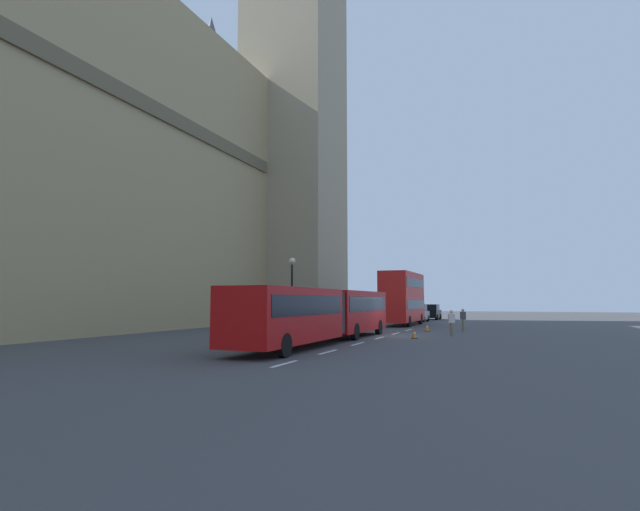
# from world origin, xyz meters

# --- Properties ---
(ground_plane) EXTENTS (160.00, 160.00, 0.00)m
(ground_plane) POSITION_xyz_m (0.00, 0.00, 0.00)
(ground_plane) COLOR #424244
(lane_centre_marking) EXTENTS (25.20, 0.16, 0.01)m
(lane_centre_marking) POSITION_xyz_m (-4.88, 0.00, 0.01)
(lane_centre_marking) COLOR silver
(lane_centre_marking) RESTS_ON ground_plane
(articulated_bus) EXTENTS (18.55, 2.54, 2.90)m
(articulated_bus) POSITION_xyz_m (-7.05, 1.99, 1.75)
(articulated_bus) COLOR #B20F0F
(articulated_bus) RESTS_ON ground_plane
(double_decker_bus) EXTENTS (9.18, 2.54, 4.90)m
(double_decker_bus) POSITION_xyz_m (13.91, 2.00, 2.71)
(double_decker_bus) COLOR red
(double_decker_bus) RESTS_ON ground_plane
(sedan_lead) EXTENTS (4.40, 1.86, 1.85)m
(sedan_lead) POSITION_xyz_m (22.38, 2.10, 0.91)
(sedan_lead) COLOR gray
(sedan_lead) RESTS_ON ground_plane
(sedan_trailing) EXTENTS (4.40, 1.86, 1.85)m
(sedan_trailing) POSITION_xyz_m (29.28, 1.71, 0.91)
(sedan_trailing) COLOR black
(sedan_trailing) RESTS_ON ground_plane
(traffic_cone_west) EXTENTS (0.36, 0.36, 0.58)m
(traffic_cone_west) POSITION_xyz_m (-2.18, -2.10, 0.28)
(traffic_cone_west) COLOR black
(traffic_cone_west) RESTS_ON ground_plane
(traffic_cone_middle) EXTENTS (0.36, 0.36, 0.58)m
(traffic_cone_middle) POSITION_xyz_m (5.39, -1.64, 0.28)
(traffic_cone_middle) COLOR black
(traffic_cone_middle) RESTS_ON ground_plane
(street_lamp) EXTENTS (0.44, 0.44, 5.27)m
(street_lamp) POSITION_xyz_m (-1.33, 6.50, 3.06)
(street_lamp) COLOR black
(street_lamp) RESTS_ON ground_plane
(pedestrian_near_cones) EXTENTS (0.37, 0.46, 1.69)m
(pedestrian_near_cones) POSITION_xyz_m (0.81, -3.98, 0.91)
(pedestrian_near_cones) COLOR #726651
(pedestrian_near_cones) RESTS_ON ground_plane
(pedestrian_by_kerb) EXTENTS (0.35, 0.45, 1.69)m
(pedestrian_by_kerb) POSITION_xyz_m (6.80, -4.14, 0.91)
(pedestrian_by_kerb) COLOR #726651
(pedestrian_by_kerb) RESTS_ON ground_plane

